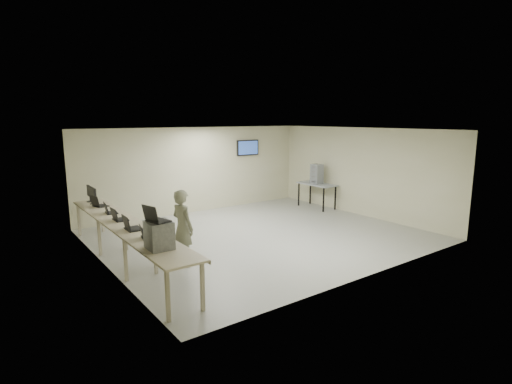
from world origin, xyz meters
TOP-DOWN VIEW (x-y plane):
  - room at (0.03, 0.06)m, footprint 8.01×7.01m
  - workbench at (-3.59, 0.00)m, footprint 0.76×6.00m
  - equipment_box at (-3.65, -2.00)m, footprint 0.41×0.47m
  - laptop_on_box at (-3.71, -2.00)m, footprint 0.40×0.44m
  - laptop_0 at (-3.62, -1.29)m, footprint 0.33×0.37m
  - laptop_1 at (-3.66, -0.58)m, footprint 0.33×0.40m
  - laptop_2 at (-3.63, 0.32)m, footprint 0.31×0.37m
  - laptop_3 at (-3.59, 1.10)m, footprint 0.31×0.37m
  - laptop_4 at (-3.60, 2.00)m, footprint 0.40×0.43m
  - monitor_near at (-3.60, 2.40)m, footprint 0.19×0.43m
  - monitor_far at (-3.60, 2.75)m, footprint 0.19×0.43m
  - soldier at (-2.63, -0.78)m, footprint 0.50×0.66m
  - side_table at (3.60, 1.54)m, footprint 0.66×1.42m
  - storage_bins at (3.58, 1.54)m, footprint 0.32×0.36m

SIDE VIEW (x-z plane):
  - side_table at x=3.60m, z-range 0.35..1.21m
  - soldier at x=-2.63m, z-range 0.00..1.64m
  - workbench at x=-3.59m, z-range 0.38..1.28m
  - laptop_0 at x=-3.62m, z-range 0.84..1.09m
  - laptop_3 at x=-3.59m, z-range 0.84..1.10m
  - laptop_2 at x=-3.63m, z-range 0.83..1.12m
  - laptop_4 at x=-3.60m, z-range 0.83..1.12m
  - laptop_1 at x=-3.66m, z-range 0.83..1.13m
  - equipment_box at x=-3.65m, z-range 0.90..1.37m
  - monitor_near at x=-3.60m, z-range 0.94..1.37m
  - monitor_far at x=-3.60m, z-range 0.94..1.37m
  - storage_bins at x=3.58m, z-range 0.85..1.53m
  - room at x=0.03m, z-range 0.01..2.82m
  - laptop_on_box at x=-3.71m, z-range 1.30..1.60m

